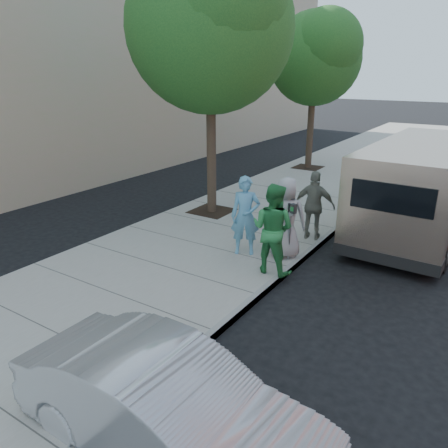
% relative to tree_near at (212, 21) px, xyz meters
% --- Properties ---
extents(ground, '(120.00, 120.00, 0.00)m').
position_rel_tree_near_xyz_m(ground, '(2.25, -2.40, -5.55)').
color(ground, black).
rests_on(ground, ground).
extents(sidewalk, '(5.00, 60.00, 0.15)m').
position_rel_tree_near_xyz_m(sidewalk, '(1.25, -2.40, -5.47)').
color(sidewalk, gray).
rests_on(sidewalk, ground).
extents(curb_face, '(0.12, 60.00, 0.16)m').
position_rel_tree_near_xyz_m(curb_face, '(3.69, -2.40, -5.47)').
color(curb_face, gray).
rests_on(curb_face, ground).
extents(tree_near, '(4.62, 4.60, 7.53)m').
position_rel_tree_near_xyz_m(tree_near, '(0.00, 0.00, 0.00)').
color(tree_near, black).
rests_on(tree_near, sidewalk).
extents(tree_far, '(3.92, 3.80, 6.49)m').
position_rel_tree_near_xyz_m(tree_far, '(-0.00, 7.60, -0.66)').
color(tree_far, black).
rests_on(tree_far, sidewalk).
extents(parking_meter, '(0.30, 0.18, 1.36)m').
position_rel_tree_near_xyz_m(parking_meter, '(3.50, -2.04, -4.41)').
color(parking_meter, gray).
rests_on(parking_meter, sidewalk).
extents(van, '(2.45, 6.84, 2.52)m').
position_rel_tree_near_xyz_m(van, '(5.56, 1.84, -4.21)').
color(van, beige).
rests_on(van, ground).
extents(sedan, '(4.01, 1.41, 1.32)m').
position_rel_tree_near_xyz_m(sedan, '(4.61, -7.64, -4.89)').
color(sedan, '#AAADB2').
rests_on(sedan, ground).
extents(person_officer, '(0.81, 0.71, 1.87)m').
position_rel_tree_near_xyz_m(person_officer, '(2.47, -2.26, -4.46)').
color(person_officer, '#5A9CBF').
rests_on(person_officer, sidewalk).
extents(person_green_shirt, '(0.97, 0.76, 1.96)m').
position_rel_tree_near_xyz_m(person_green_shirt, '(3.45, -2.80, -4.41)').
color(person_green_shirt, '#2B8441').
rests_on(person_green_shirt, sidewalk).
extents(person_gray_shirt, '(1.10, 0.96, 1.90)m').
position_rel_tree_near_xyz_m(person_gray_shirt, '(3.33, -1.89, -4.45)').
color(person_gray_shirt, '#9D9DA0').
rests_on(person_gray_shirt, sidewalk).
extents(person_striped_polo, '(1.11, 0.64, 1.78)m').
position_rel_tree_near_xyz_m(person_striped_polo, '(3.45, -0.48, -4.51)').
color(person_striped_polo, gray).
rests_on(person_striped_polo, sidewalk).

